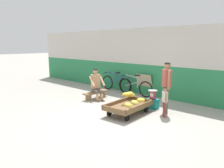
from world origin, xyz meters
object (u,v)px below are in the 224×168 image
Objects in this scene: sign_board at (145,85)px; vendor_seated at (96,84)px; customer_adult at (167,82)px; low_bench at (96,93)px; bicycle_near_left at (116,83)px; customer_child at (165,99)px; banana_cart at (128,106)px; plastic_crate at (152,104)px; weighing_scale at (153,95)px; shopping_bag at (143,107)px; bicycle_far_left at (135,87)px.

vendor_seated is at bearing -119.15° from sign_board.
vendor_seated is at bearing -174.74° from customer_adult.
customer_adult is (1.76, -1.51, 0.52)m from sign_board.
low_bench is 2.04m from sign_board.
sign_board reaches higher than bicycle_near_left.
customer_child is at bearing -2.14° from vendor_seated.
bicycle_near_left is at bearing -170.12° from sign_board.
banana_cart is at bearing -152.41° from customer_child.
weighing_scale is (0.00, -0.00, 0.30)m from plastic_crate.
weighing_scale is at bearing -23.53° from bicycle_near_left.
bicycle_near_left is 6.92× the size of shopping_bag.
bicycle_far_left is 2.42m from customer_adult.
bicycle_far_left is (-1.25, 2.04, 0.11)m from banana_cart.
low_bench is 0.98× the size of vendor_seated.
low_bench is 1.53m from bicycle_near_left.
sign_board is at bearing 139.34° from customer_adult.
customer_adult reaches higher than bicycle_near_left.
plastic_crate is 2.80m from bicycle_near_left.
vendor_seated is 0.75× the size of customer_adult.
bicycle_near_left is (-0.29, 1.49, 0.15)m from low_bench.
weighing_scale is 0.35× the size of sign_board.
sign_board is (-1.00, 2.35, 0.19)m from banana_cart.
bicycle_near_left reaches higher than low_bench.
shopping_bag is at bearing -1.43° from low_bench.
customer_child reaches higher than bicycle_near_left.
customer_adult reaches higher than sign_board.
sign_board is at bearing 50.66° from bicycle_far_left.
low_bench is 2.21m from shopping_bag.
low_bench is 3.01m from customer_child.
plastic_crate is at bearing 78.46° from banana_cart.
bicycle_far_left reaches higher than banana_cart.
banana_cart is 6.16× the size of shopping_bag.
customer_child is (1.92, -1.87, 0.11)m from sign_board.
low_bench is (-2.07, 0.62, -0.04)m from banana_cart.
banana_cart reaches higher than plastic_crate.
banana_cart is 2.40m from bicycle_far_left.
vendor_seated reaches higher than banana_cart.
customer_child is at bearing -26.51° from bicycle_near_left.
shopping_bag is at bearing -97.57° from weighing_scale.
weighing_scale is (2.27, 0.38, 0.25)m from low_bench.
low_bench is 0.38m from vendor_seated.
vendor_seated is at bearing 179.42° from shopping_bag.
plastic_crate is at bearing -23.51° from bicycle_near_left.
bicycle_far_left is at bearing -129.34° from sign_board.
customer_child is (0.92, 0.48, 0.30)m from banana_cart.
vendor_seated is 2.02m from sign_board.
shopping_bag is (-0.06, -0.43, -0.33)m from weighing_scale.
customer_adult is (3.11, -1.27, 0.60)m from bicycle_near_left.
customer_adult reaches higher than customer_child.
vendor_seated is at bearing -169.37° from plastic_crate.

